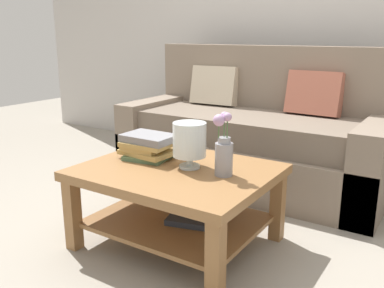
{
  "coord_description": "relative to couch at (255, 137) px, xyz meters",
  "views": [
    {
      "loc": [
        1.23,
        -2.05,
        1.16
      ],
      "look_at": [
        -0.01,
        -0.14,
        0.55
      ],
      "focal_mm": 39.08,
      "sensor_mm": 36.0,
      "label": 1
    }
  ],
  "objects": [
    {
      "name": "glass_hurricane_vase",
      "position": [
        0.14,
        -1.15,
        0.24
      ],
      "size": [
        0.18,
        0.18,
        0.25
      ],
      "color": "silver",
      "rests_on": "coffee_table"
    },
    {
      "name": "flower_pitcher",
      "position": [
        0.35,
        -1.16,
        0.22
      ],
      "size": [
        0.09,
        0.1,
        0.33
      ],
      "color": "gray",
      "rests_on": "coffee_table"
    },
    {
      "name": "book_stack_main",
      "position": [
        -0.16,
        -1.14,
        0.16
      ],
      "size": [
        0.31,
        0.24,
        0.14
      ],
      "color": "#51704C",
      "rests_on": "coffee_table"
    },
    {
      "name": "coffee_table",
      "position": [
        0.09,
        -1.19,
        -0.04
      ],
      "size": [
        1.01,
        0.82,
        0.45
      ],
      "color": "olive",
      "rests_on": "ground"
    },
    {
      "name": "couch",
      "position": [
        0.0,
        0.0,
        0.0
      ],
      "size": [
        2.01,
        0.9,
        1.06
      ],
      "color": "#7A6B5B",
      "rests_on": "ground"
    },
    {
      "name": "ground_plane",
      "position": [
        0.1,
        -0.9,
        -0.36
      ],
      "size": [
        10.0,
        10.0,
        0.0
      ],
      "primitive_type": "plane",
      "color": "gray"
    },
    {
      "name": "back_wall",
      "position": [
        0.1,
        0.75,
        0.99
      ],
      "size": [
        6.4,
        0.12,
        2.7
      ],
      "primitive_type": "cube",
      "color": "#BCB7B2",
      "rests_on": "ground"
    }
  ]
}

